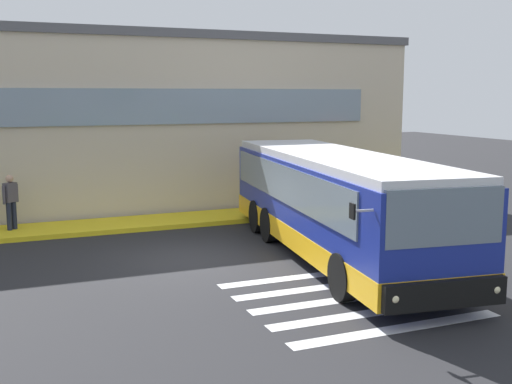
% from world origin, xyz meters
% --- Properties ---
extents(ground_plane, '(80.00, 90.00, 0.02)m').
position_xyz_m(ground_plane, '(0.00, 0.00, -0.01)').
color(ground_plane, '#232326').
rests_on(ground_plane, ground).
extents(bay_paint_stripes, '(4.40, 3.96, 0.01)m').
position_xyz_m(bay_paint_stripes, '(2.00, -4.20, 0.00)').
color(bay_paint_stripes, silver).
rests_on(bay_paint_stripes, ground).
extents(terminal_building, '(22.70, 13.80, 6.41)m').
position_xyz_m(terminal_building, '(-0.68, 11.62, 3.20)').
color(terminal_building, beige).
rests_on(terminal_building, ground).
extents(boarding_curb, '(24.90, 2.00, 0.15)m').
position_xyz_m(boarding_curb, '(0.00, 4.80, 0.07)').
color(boarding_curb, yellow).
rests_on(boarding_curb, ground).
extents(bus_main_foreground, '(4.28, 10.83, 2.70)m').
position_xyz_m(bus_main_foreground, '(3.44, -1.04, 1.33)').
color(bus_main_foreground, navy).
rests_on(bus_main_foreground, ground).
extents(passenger_by_doorway, '(0.46, 0.43, 1.68)m').
position_xyz_m(passenger_by_doorway, '(-4.29, 4.97, 1.08)').
color(passenger_by_doorway, '#1E2338').
rests_on(passenger_by_doorway, boarding_curb).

